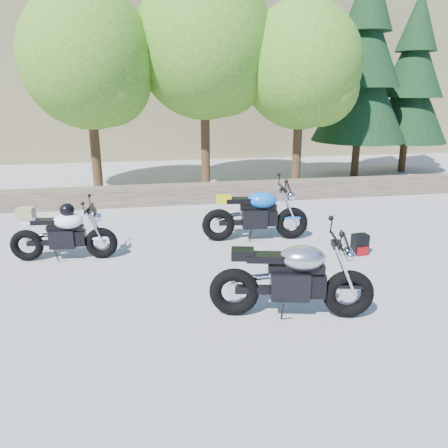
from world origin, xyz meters
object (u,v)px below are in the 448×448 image
(blue_bike, at_px, (256,215))
(white_bike, at_px, (63,232))
(backpack, at_px, (360,244))
(silver_bike, at_px, (293,279))

(blue_bike, bearing_deg, white_bike, -167.98)
(blue_bike, bearing_deg, backpack, -28.28)
(white_bike, bearing_deg, backpack, -2.65)
(silver_bike, distance_m, white_bike, 4.35)
(white_bike, bearing_deg, blue_bike, 11.52)
(white_bike, xyz_separation_m, blue_bike, (3.69, 0.44, 0.02))
(white_bike, height_order, blue_bike, blue_bike)
(silver_bike, bearing_deg, blue_bike, 97.09)
(white_bike, relative_size, backpack, 4.97)
(white_bike, relative_size, blue_bike, 0.87)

